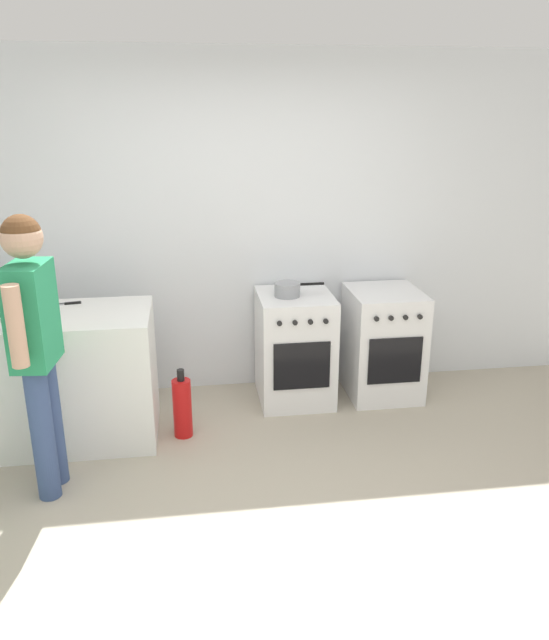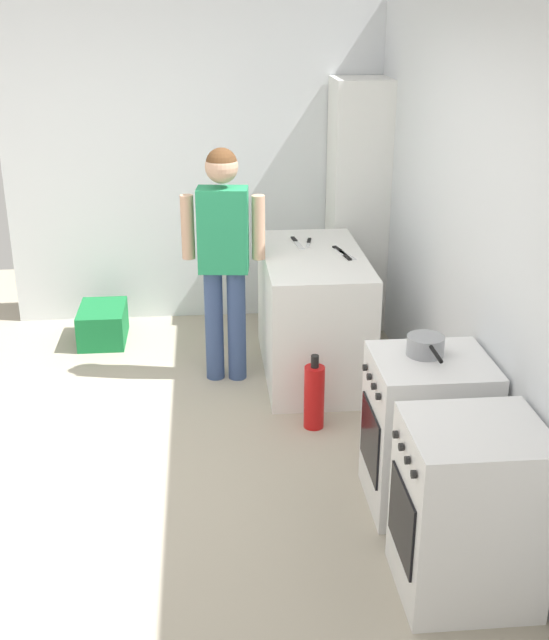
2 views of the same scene
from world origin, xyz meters
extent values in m
plane|color=#ADA38E|center=(0.00, 0.00, 0.00)|extent=(8.00, 8.00, 0.00)
cube|color=silver|center=(0.00, 1.95, 1.30)|extent=(6.00, 0.10, 2.60)
cube|color=white|center=(-1.35, 1.20, 0.45)|extent=(1.30, 0.70, 0.90)
cube|color=white|center=(0.35, 1.58, 0.42)|extent=(0.56, 0.60, 0.85)
cube|color=black|center=(0.35, 1.27, 0.40)|extent=(0.42, 0.01, 0.36)
cylinder|color=black|center=(0.22, 1.46, 0.85)|extent=(0.18, 0.18, 0.01)
cylinder|color=black|center=(0.48, 1.46, 0.85)|extent=(0.18, 0.18, 0.01)
cylinder|color=black|center=(0.22, 1.70, 0.85)|extent=(0.18, 0.18, 0.01)
cylinder|color=black|center=(0.48, 1.70, 0.85)|extent=(0.18, 0.18, 0.01)
cylinder|color=black|center=(0.18, 1.26, 0.74)|extent=(0.04, 0.02, 0.04)
cylinder|color=black|center=(0.29, 1.26, 0.74)|extent=(0.04, 0.02, 0.04)
cylinder|color=black|center=(0.41, 1.26, 0.74)|extent=(0.04, 0.02, 0.04)
cylinder|color=black|center=(0.52, 1.26, 0.74)|extent=(0.04, 0.02, 0.04)
cube|color=white|center=(1.05, 1.58, 0.42)|extent=(0.54, 0.60, 0.85)
cube|color=black|center=(1.05, 1.27, 0.40)|extent=(0.41, 0.01, 0.36)
cylinder|color=black|center=(0.93, 1.46, 0.85)|extent=(0.17, 0.17, 0.01)
cylinder|color=black|center=(1.17, 1.46, 0.85)|extent=(0.17, 0.17, 0.01)
cylinder|color=black|center=(0.93, 1.70, 0.85)|extent=(0.17, 0.17, 0.01)
cylinder|color=black|center=(1.17, 1.70, 0.85)|extent=(0.17, 0.17, 0.01)
cylinder|color=black|center=(0.89, 1.26, 0.74)|extent=(0.04, 0.02, 0.04)
cylinder|color=black|center=(1.00, 1.26, 0.74)|extent=(0.04, 0.02, 0.04)
cylinder|color=black|center=(1.11, 1.26, 0.74)|extent=(0.04, 0.02, 0.04)
cylinder|color=black|center=(1.22, 1.26, 0.74)|extent=(0.04, 0.02, 0.04)
cylinder|color=gray|center=(0.28, 1.55, 0.90)|extent=(0.19, 0.19, 0.10)
cylinder|color=black|center=(0.47, 1.55, 0.94)|extent=(0.18, 0.02, 0.02)
cube|color=silver|center=(-1.56, 1.12, 0.90)|extent=(0.20, 0.06, 0.01)
cube|color=silver|center=(-1.57, 1.19, 0.90)|extent=(0.10, 0.04, 0.01)
cube|color=silver|center=(-1.41, 1.39, 0.90)|extent=(0.24, 0.07, 0.01)
cube|color=black|center=(-1.23, 1.42, 0.91)|extent=(0.11, 0.04, 0.01)
cube|color=silver|center=(-1.29, 1.43, 0.90)|extent=(0.22, 0.10, 0.01)
cube|color=black|center=(-1.45, 1.38, 0.91)|extent=(0.11, 0.06, 0.01)
cylinder|color=#384C7A|center=(-1.31, 0.49, 0.41)|extent=(0.13, 0.13, 0.82)
cylinder|color=#384C7A|center=(-1.29, 0.65, 0.41)|extent=(0.13, 0.13, 0.82)
cube|color=#268C59|center=(-1.30, 0.57, 1.10)|extent=(0.24, 0.36, 0.58)
cylinder|color=tan|center=(-1.32, 0.33, 1.12)|extent=(0.09, 0.09, 0.44)
cylinder|color=tan|center=(-1.27, 0.81, 1.12)|extent=(0.09, 0.09, 0.44)
sphere|color=tan|center=(-1.30, 0.57, 1.53)|extent=(0.22, 0.22, 0.22)
sphere|color=brown|center=(-1.30, 0.57, 1.55)|extent=(0.21, 0.21, 0.21)
cylinder|color=red|center=(-0.52, 1.10, 0.21)|extent=(0.13, 0.13, 0.42)
cylinder|color=black|center=(-0.52, 1.10, 0.46)|extent=(0.05, 0.05, 0.08)
camera|label=1|loc=(-0.43, -2.82, 2.19)|focal=35.00mm
camera|label=2|loc=(3.97, 0.44, 2.55)|focal=45.00mm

